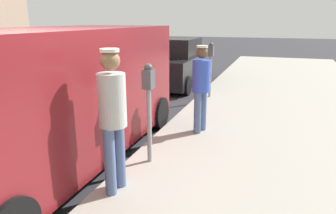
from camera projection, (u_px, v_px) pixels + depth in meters
ground_plane at (46, 179)px, 4.61m from camera, size 80.00×80.00×0.00m
parking_meter_near at (149, 97)px, 4.57m from camera, size 0.14×0.18×1.52m
parking_meter_far at (211, 60)px, 8.62m from camera, size 0.14×0.18×1.52m
pedestrian_in_gray at (113, 112)px, 3.76m from camera, size 0.34×0.36×1.80m
pedestrian_in_blue at (201, 84)px, 5.89m from camera, size 0.34×0.35×1.67m
parked_van at (57, 93)px, 4.90m from camera, size 2.15×5.21×2.15m
parked_sedan_ahead at (175, 63)px, 11.26m from camera, size 2.00×4.43×1.65m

